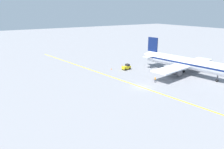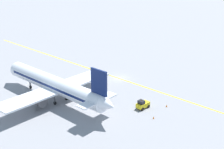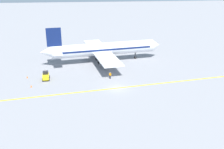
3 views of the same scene
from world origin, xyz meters
name	(u,v)px [view 1 (image 1 of 3)]	position (x,y,z in m)	size (l,w,h in m)	color
ground_plane	(141,87)	(0.00, 0.00, 0.00)	(400.00, 400.00, 0.00)	gray
apron_yellow_centreline	(141,87)	(0.00, 0.00, 0.00)	(0.40, 120.00, 0.01)	yellow
airplane_at_gate	(186,63)	(-19.58, -1.46, 3.71)	(28.47, 35.48, 10.60)	silver
baggage_tug_white	(126,67)	(-7.29, -16.49, 0.90)	(3.12, 1.98, 2.11)	gold
ground_crew_worker	(155,79)	(-5.86, -0.93, 0.91)	(0.35, 0.54, 1.68)	#23232D
traffic_cone_near_nose	(111,69)	(-2.82, -19.29, 0.28)	(0.32, 0.32, 0.55)	orange
traffic_cone_mid_apron	(122,65)	(-8.80, -21.19, 0.28)	(0.32, 0.32, 0.55)	orange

